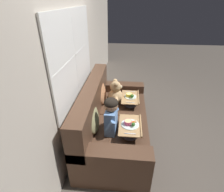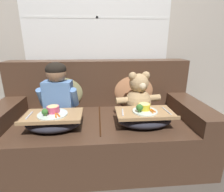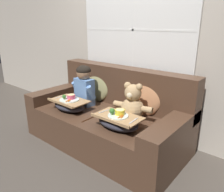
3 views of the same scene
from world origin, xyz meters
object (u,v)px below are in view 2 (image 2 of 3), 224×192
(throw_pillow_behind_child, at_px, (63,89))
(throw_pillow_behind_teddy, at_px, (133,88))
(teddy_bear, at_px, (139,97))
(child_figure, at_px, (58,88))
(lap_tray_child, at_px, (53,121))
(couch, at_px, (100,123))
(lap_tray_teddy, at_px, (144,118))

(throw_pillow_behind_child, xyz_separation_m, throw_pillow_behind_teddy, (0.77, 0.00, 0.00))
(throw_pillow_behind_child, distance_m, teddy_bear, 0.81)
(child_figure, relative_size, teddy_bear, 1.13)
(lap_tray_child, bearing_deg, couch, 37.64)
(child_figure, relative_size, lap_tray_child, 1.11)
(throw_pillow_behind_child, relative_size, lap_tray_teddy, 0.93)
(throw_pillow_behind_teddy, distance_m, child_figure, 0.81)
(throw_pillow_behind_child, distance_m, lap_tray_teddy, 0.93)
(lap_tray_teddy, bearing_deg, throw_pillow_behind_child, 146.43)
(couch, bearing_deg, lap_tray_child, -142.36)
(couch, bearing_deg, child_figure, -174.31)
(teddy_bear, height_order, lap_tray_teddy, teddy_bear)
(teddy_bear, bearing_deg, lap_tray_teddy, -90.35)
(throw_pillow_behind_teddy, bearing_deg, lap_tray_teddy, -90.07)
(throw_pillow_behind_teddy, bearing_deg, throw_pillow_behind_child, 180.00)
(child_figure, bearing_deg, teddy_bear, -0.37)
(throw_pillow_behind_child, xyz_separation_m, child_figure, (-0.00, -0.25, 0.08))
(throw_pillow_behind_teddy, bearing_deg, couch, -151.03)
(throw_pillow_behind_child, height_order, lap_tray_child, throw_pillow_behind_child)
(teddy_bear, relative_size, lap_tray_teddy, 0.95)
(throw_pillow_behind_child, height_order, lap_tray_teddy, throw_pillow_behind_child)
(lap_tray_child, distance_m, lap_tray_teddy, 0.77)
(throw_pillow_behind_teddy, xyz_separation_m, child_figure, (-0.77, -0.25, 0.08))
(throw_pillow_behind_teddy, xyz_separation_m, lap_tray_child, (-0.77, -0.51, -0.14))
(child_figure, bearing_deg, throw_pillow_behind_teddy, 18.09)
(throw_pillow_behind_teddy, height_order, lap_tray_teddy, throw_pillow_behind_teddy)
(child_figure, bearing_deg, throw_pillow_behind_child, 89.98)
(couch, height_order, lap_tray_teddy, couch)
(throw_pillow_behind_teddy, bearing_deg, child_figure, -161.91)
(teddy_bear, distance_m, lap_tray_child, 0.82)
(throw_pillow_behind_child, relative_size, teddy_bear, 0.98)
(child_figure, relative_size, lap_tray_teddy, 1.08)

